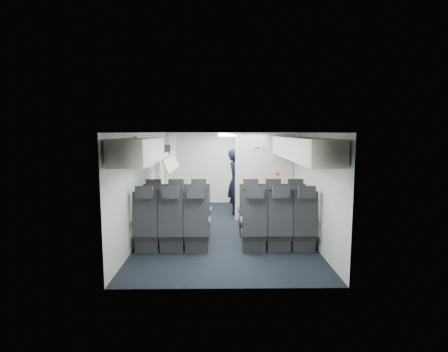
{
  "coord_description": "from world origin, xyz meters",
  "views": [
    {
      "loc": [
        -0.11,
        -7.61,
        2.16
      ],
      "look_at": [
        0.0,
        0.4,
        1.15
      ],
      "focal_mm": 28.0,
      "sensor_mm": 36.0,
      "label": 1
    }
  ],
  "objects_px": {
    "seat_row_mid": "(225,229)",
    "flight_attendant": "(236,182)",
    "seat_row_front": "(225,217)",
    "galley_unit": "(255,173)",
    "carry_on_bag": "(159,150)",
    "boarding_door": "(161,178)"
  },
  "relations": [
    {
      "from": "seat_row_mid",
      "to": "flight_attendant",
      "type": "xyz_separation_m",
      "value": [
        0.32,
        2.96,
        0.46
      ]
    },
    {
      "from": "boarding_door",
      "to": "flight_attendant",
      "type": "bearing_deg",
      "value": -0.7
    },
    {
      "from": "seat_row_mid",
      "to": "boarding_door",
      "type": "relative_size",
      "value": 1.79
    },
    {
      "from": "seat_row_mid",
      "to": "flight_attendant",
      "type": "distance_m",
      "value": 3.01
    },
    {
      "from": "flight_attendant",
      "to": "seat_row_mid",
      "type": "bearing_deg",
      "value": 173.9
    },
    {
      "from": "seat_row_front",
      "to": "carry_on_bag",
      "type": "distance_m",
      "value": 2.02
    },
    {
      "from": "seat_row_mid",
      "to": "boarding_door",
      "type": "height_order",
      "value": "boarding_door"
    },
    {
      "from": "boarding_door",
      "to": "galley_unit",
      "type": "bearing_deg",
      "value": 24.28
    },
    {
      "from": "flight_attendant",
      "to": "seat_row_front",
      "type": "bearing_deg",
      "value": 171.24
    },
    {
      "from": "flight_attendant",
      "to": "boarding_door",
      "type": "bearing_deg",
      "value": 89.37
    },
    {
      "from": "seat_row_mid",
      "to": "boarding_door",
      "type": "bearing_deg",
      "value": 118.77
    },
    {
      "from": "galley_unit",
      "to": "boarding_door",
      "type": "bearing_deg",
      "value": -155.72
    },
    {
      "from": "seat_row_mid",
      "to": "carry_on_bag",
      "type": "distance_m",
      "value": 2.4
    },
    {
      "from": "seat_row_front",
      "to": "seat_row_mid",
      "type": "distance_m",
      "value": 0.9
    },
    {
      "from": "flight_attendant",
      "to": "galley_unit",
      "type": "bearing_deg",
      "value": -27.78
    },
    {
      "from": "seat_row_front",
      "to": "boarding_door",
      "type": "bearing_deg",
      "value": 128.16
    },
    {
      "from": "seat_row_front",
      "to": "seat_row_mid",
      "type": "relative_size",
      "value": 1.0
    },
    {
      "from": "seat_row_mid",
      "to": "galley_unit",
      "type": "xyz_separation_m",
      "value": [
        0.95,
        4.15,
        0.55
      ]
    },
    {
      "from": "carry_on_bag",
      "to": "boarding_door",
      "type": "bearing_deg",
      "value": 116.97
    },
    {
      "from": "seat_row_mid",
      "to": "carry_on_bag",
      "type": "relative_size",
      "value": 8.61
    },
    {
      "from": "seat_row_mid",
      "to": "galley_unit",
      "type": "height_order",
      "value": "galley_unit"
    },
    {
      "from": "galley_unit",
      "to": "carry_on_bag",
      "type": "distance_m",
      "value": 3.73
    }
  ]
}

